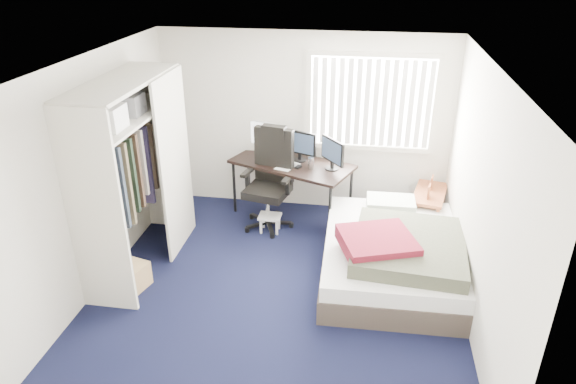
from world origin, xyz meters
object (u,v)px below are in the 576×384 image
(desk, at_px, (293,161))
(nightstand, at_px, (429,197))
(bed, at_px, (393,253))
(office_chair, at_px, (270,189))

(desk, xyz_separation_m, nightstand, (1.85, -0.09, -0.36))
(bed, bearing_deg, office_chair, 148.73)
(desk, bearing_deg, bed, -43.42)
(desk, xyz_separation_m, office_chair, (-0.26, -0.30, -0.30))
(desk, relative_size, office_chair, 1.32)
(nightstand, relative_size, bed, 0.40)
(office_chair, distance_m, nightstand, 2.12)
(desk, xyz_separation_m, bed, (1.36, -1.29, -0.54))
(desk, relative_size, nightstand, 2.14)
(office_chair, distance_m, bed, 1.92)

